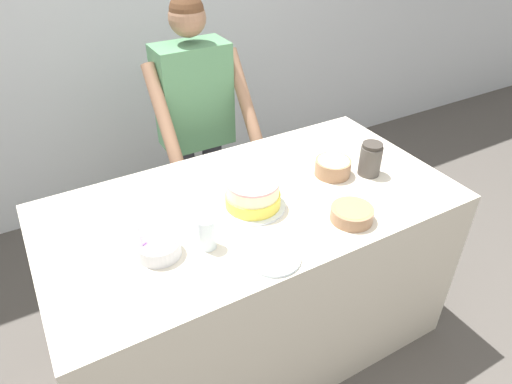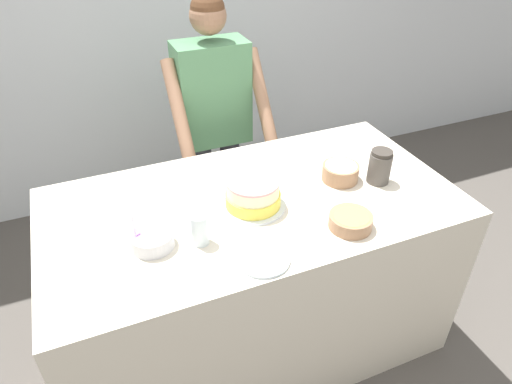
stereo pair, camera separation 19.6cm
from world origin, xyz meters
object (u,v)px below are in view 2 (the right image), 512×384
object	(u,v)px
person_baker	(214,111)
frosting_bowl_white	(340,172)
frosting_bowl_yellow	(351,220)
stoneware_jar	(380,167)
drinking_glass	(200,229)
ceramic_plate	(263,259)
frosting_bowl_purple	(152,239)
cake	(253,194)

from	to	relation	value
person_baker	frosting_bowl_white	world-z (taller)	person_baker
frosting_bowl_yellow	stoneware_jar	world-z (taller)	stoneware_jar
drinking_glass	ceramic_plate	world-z (taller)	drinking_glass
frosting_bowl_yellow	drinking_glass	bearing A→B (deg)	166.37
frosting_bowl_white	frosting_bowl_yellow	bearing A→B (deg)	-114.54
ceramic_plate	stoneware_jar	bearing A→B (deg)	22.15
frosting_bowl_purple	stoneware_jar	distance (m)	1.09
ceramic_plate	frosting_bowl_yellow	bearing A→B (deg)	6.60
cake	drinking_glass	bearing A→B (deg)	-153.05
person_baker	ceramic_plate	xyz separation A→B (m)	(-0.21, -1.22, -0.05)
stoneware_jar	frosting_bowl_yellow	bearing A→B (deg)	-141.47
drinking_glass	frosting_bowl_white	bearing A→B (deg)	13.67
cake	drinking_glass	world-z (taller)	drinking_glass
cake	stoneware_jar	distance (m)	0.62
drinking_glass	frosting_bowl_yellow	bearing A→B (deg)	-13.63
frosting_bowl_purple	frosting_bowl_yellow	distance (m)	0.80
frosting_bowl_yellow	frosting_bowl_white	size ratio (longest dim) A/B	1.04
frosting_bowl_white	ceramic_plate	bearing A→B (deg)	-146.24
frosting_bowl_purple	stoneware_jar	world-z (taller)	stoneware_jar
frosting_bowl_yellow	cake	bearing A→B (deg)	137.45
frosting_bowl_purple	ceramic_plate	xyz separation A→B (m)	(0.37, -0.24, -0.03)
stoneware_jar	frosting_bowl_white	bearing A→B (deg)	152.71
frosting_bowl_yellow	person_baker	bearing A→B (deg)	99.68
frosting_bowl_purple	frosting_bowl_yellow	xyz separation A→B (m)	(0.78, -0.20, -0.00)
person_baker	cake	bearing A→B (deg)	-97.39
person_baker	stoneware_jar	size ratio (longest dim) A/B	9.98
frosting_bowl_white	frosting_bowl_purple	bearing A→B (deg)	-171.99
frosting_bowl_white	drinking_glass	world-z (taller)	frosting_bowl_white
frosting_bowl_purple	stoneware_jar	bearing A→B (deg)	2.57
cake	ceramic_plate	world-z (taller)	cake
frosting_bowl_purple	stoneware_jar	size ratio (longest dim) A/B	1.03
person_baker	frosting_bowl_white	xyz separation A→B (m)	(0.35, -0.85, -0.02)
frosting_bowl_white	drinking_glass	bearing A→B (deg)	-166.33
frosting_bowl_yellow	stoneware_jar	distance (m)	0.40
frosting_bowl_yellow	drinking_glass	size ratio (longest dim) A/B	1.35
frosting_bowl_purple	frosting_bowl_white	distance (m)	0.94
person_baker	frosting_bowl_yellow	distance (m)	1.19
cake	frosting_bowl_white	distance (m)	0.47
frosting_bowl_white	person_baker	bearing A→B (deg)	112.42
frosting_bowl_purple	ceramic_plate	distance (m)	0.44
frosting_bowl_white	ceramic_plate	size ratio (longest dim) A/B	0.85
drinking_glass	ceramic_plate	size ratio (longest dim) A/B	0.66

